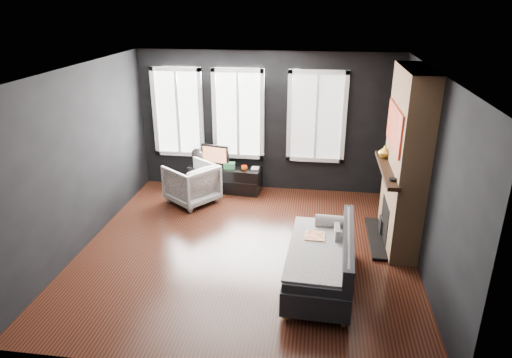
# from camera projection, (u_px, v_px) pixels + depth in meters

# --- Properties ---
(floor) EXTENTS (5.00, 5.00, 0.00)m
(floor) POSITION_uv_depth(u_px,v_px,m) (247.00, 249.00, 6.99)
(floor) COLOR black
(floor) RESTS_ON ground
(ceiling) EXTENTS (5.00, 5.00, 0.00)m
(ceiling) POSITION_uv_depth(u_px,v_px,m) (245.00, 70.00, 5.99)
(ceiling) COLOR white
(ceiling) RESTS_ON ground
(wall_back) EXTENTS (5.00, 0.02, 2.70)m
(wall_back) POSITION_uv_depth(u_px,v_px,m) (267.00, 123.00, 8.79)
(wall_back) COLOR black
(wall_back) RESTS_ON ground
(wall_left) EXTENTS (0.02, 5.00, 2.70)m
(wall_left) POSITION_uv_depth(u_px,v_px,m) (81.00, 159.00, 6.81)
(wall_left) COLOR black
(wall_left) RESTS_ON ground
(wall_right) EXTENTS (0.02, 5.00, 2.70)m
(wall_right) POSITION_uv_depth(u_px,v_px,m) (428.00, 176.00, 6.17)
(wall_right) COLOR black
(wall_right) RESTS_ON ground
(windows) EXTENTS (4.00, 0.16, 1.76)m
(windows) POSITION_uv_depth(u_px,v_px,m) (243.00, 68.00, 8.43)
(windows) COLOR white
(windows) RESTS_ON wall_back
(fireplace) EXTENTS (0.70, 1.62, 2.70)m
(fireplace) POSITION_uv_depth(u_px,v_px,m) (406.00, 160.00, 6.74)
(fireplace) COLOR #93724C
(fireplace) RESTS_ON floor
(sofa) EXTENTS (1.00, 1.88, 0.79)m
(sofa) POSITION_uv_depth(u_px,v_px,m) (320.00, 258.00, 6.02)
(sofa) COLOR #262528
(sofa) RESTS_ON floor
(stripe_pillow) EXTENTS (0.08, 0.29, 0.29)m
(stripe_pillow) POSITION_uv_depth(u_px,v_px,m) (337.00, 236.00, 6.20)
(stripe_pillow) COLOR gray
(stripe_pillow) RESTS_ON sofa
(armchair) EXTENTS (1.08, 1.09, 0.82)m
(armchair) POSITION_uv_depth(u_px,v_px,m) (192.00, 182.00, 8.47)
(armchair) COLOR silver
(armchair) RESTS_ON floor
(media_console) EXTENTS (1.46, 0.59, 0.49)m
(media_console) POSITION_uv_depth(u_px,v_px,m) (225.00, 179.00, 9.06)
(media_console) COLOR black
(media_console) RESTS_ON floor
(monitor) EXTENTS (0.59, 0.24, 0.51)m
(monitor) POSITION_uv_depth(u_px,v_px,m) (215.00, 154.00, 8.89)
(monitor) COLOR black
(monitor) RESTS_ON media_console
(desk_fan) EXTENTS (0.30, 0.30, 0.36)m
(desk_fan) POSITION_uv_depth(u_px,v_px,m) (198.00, 156.00, 9.02)
(desk_fan) COLOR #9A9A9A
(desk_fan) RESTS_ON media_console
(mug) EXTENTS (0.12, 0.10, 0.12)m
(mug) POSITION_uv_depth(u_px,v_px,m) (244.00, 167.00, 8.79)
(mug) COLOR #FB4E05
(mug) RESTS_ON media_console
(book) EXTENTS (0.15, 0.02, 0.20)m
(book) POSITION_uv_depth(u_px,v_px,m) (251.00, 164.00, 8.86)
(book) COLOR tan
(book) RESTS_ON media_console
(storage_box) EXTENTS (0.22, 0.15, 0.12)m
(storage_box) POSITION_uv_depth(u_px,v_px,m) (229.00, 165.00, 8.88)
(storage_box) COLOR #357746
(storage_box) RESTS_ON media_console
(mantel_vase) EXTENTS (0.26, 0.26, 0.19)m
(mantel_vase) POSITION_uv_depth(u_px,v_px,m) (385.00, 152.00, 7.20)
(mantel_vase) COLOR gold
(mantel_vase) RESTS_ON fireplace
(mantel_clock) EXTENTS (0.11, 0.11, 0.04)m
(mantel_clock) POSITION_uv_depth(u_px,v_px,m) (393.00, 180.00, 6.31)
(mantel_clock) COLOR black
(mantel_clock) RESTS_ON fireplace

